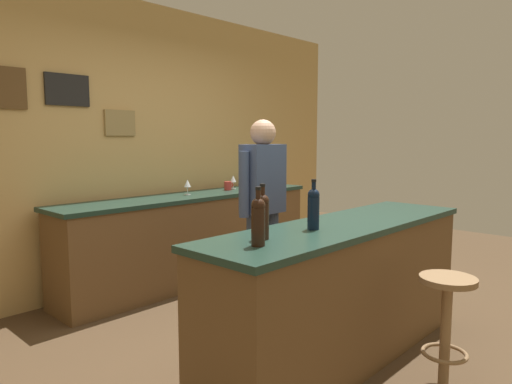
% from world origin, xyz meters
% --- Properties ---
extents(ground_plane, '(10.00, 10.00, 0.00)m').
position_xyz_m(ground_plane, '(0.00, 0.00, 0.00)').
color(ground_plane, '#4C3823').
extents(back_wall, '(6.00, 0.09, 2.80)m').
position_xyz_m(back_wall, '(-0.02, 2.03, 1.40)').
color(back_wall, tan).
rests_on(back_wall, ground_plane).
extents(bar_counter, '(2.31, 0.60, 0.92)m').
position_xyz_m(bar_counter, '(0.00, -0.40, 0.46)').
color(bar_counter, brown).
rests_on(bar_counter, ground_plane).
extents(side_counter, '(2.92, 0.56, 0.90)m').
position_xyz_m(side_counter, '(0.40, 1.65, 0.45)').
color(side_counter, brown).
rests_on(side_counter, ground_plane).
extents(bartender, '(0.52, 0.21, 1.62)m').
position_xyz_m(bartender, '(0.22, 0.52, 0.94)').
color(bartender, '#384766').
rests_on(bartender, ground_plane).
extents(bar_stool, '(0.32, 0.32, 0.68)m').
position_xyz_m(bar_stool, '(0.07, -1.06, 0.46)').
color(bar_stool, olive).
rests_on(bar_stool, ground_plane).
extents(wine_bottle_a, '(0.07, 0.07, 0.31)m').
position_xyz_m(wine_bottle_a, '(-0.86, -0.44, 1.06)').
color(wine_bottle_a, black).
rests_on(wine_bottle_a, bar_counter).
extents(wine_bottle_b, '(0.07, 0.07, 0.31)m').
position_xyz_m(wine_bottle_b, '(-0.72, -0.34, 1.06)').
color(wine_bottle_b, black).
rests_on(wine_bottle_b, bar_counter).
extents(wine_bottle_c, '(0.07, 0.07, 0.31)m').
position_xyz_m(wine_bottle_c, '(-0.31, -0.38, 1.06)').
color(wine_bottle_c, black).
rests_on(wine_bottle_c, bar_counter).
extents(wine_glass_a, '(0.07, 0.07, 0.16)m').
position_xyz_m(wine_glass_a, '(0.35, 1.67, 1.01)').
color(wine_glass_a, silver).
rests_on(wine_glass_a, side_counter).
extents(wine_glass_b, '(0.07, 0.07, 0.16)m').
position_xyz_m(wine_glass_b, '(1.03, 1.71, 1.01)').
color(wine_glass_b, silver).
rests_on(wine_glass_b, side_counter).
extents(wine_glass_c, '(0.07, 0.07, 0.16)m').
position_xyz_m(wine_glass_c, '(1.15, 1.63, 1.01)').
color(wine_glass_c, silver).
rests_on(wine_glass_c, side_counter).
extents(wine_glass_d, '(0.07, 0.07, 0.16)m').
position_xyz_m(wine_glass_d, '(1.27, 1.67, 1.01)').
color(wine_glass_d, silver).
rests_on(wine_glass_d, side_counter).
extents(wine_glass_e, '(0.07, 0.07, 0.16)m').
position_xyz_m(wine_glass_e, '(1.56, 1.64, 1.01)').
color(wine_glass_e, silver).
rests_on(wine_glass_e, side_counter).
extents(coffee_mug, '(0.13, 0.08, 0.09)m').
position_xyz_m(coffee_mug, '(0.92, 1.68, 0.95)').
color(coffee_mug, '#B2332D').
rests_on(coffee_mug, side_counter).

